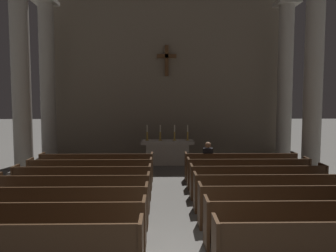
{
  "coord_description": "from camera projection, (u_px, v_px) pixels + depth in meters",
  "views": [
    {
      "loc": [
        -0.26,
        -5.03,
        2.79
      ],
      "look_at": [
        0.0,
        7.74,
        1.72
      ],
      "focal_mm": 35.97,
      "sensor_mm": 36.0,
      "label": 1
    }
  ],
  "objects": [
    {
      "name": "pew_left_row_1",
      "position": [
        20.0,
        250.0,
        5.12
      ],
      "size": [
        3.74,
        0.5,
        0.95
      ],
      "color": "#422B19",
      "rests_on": "ground"
    },
    {
      "name": "pew_left_row_2",
      "position": [
        44.0,
        225.0,
        6.15
      ],
      "size": [
        3.74,
        0.5,
        0.95
      ],
      "color": "#422B19",
      "rests_on": "ground"
    },
    {
      "name": "pew_left_row_3",
      "position": [
        61.0,
        206.0,
        7.18
      ],
      "size": [
        3.74,
        0.5,
        0.95
      ],
      "color": "#422B19",
      "rests_on": "ground"
    },
    {
      "name": "pew_left_row_4",
      "position": [
        73.0,
        193.0,
        8.21
      ],
      "size": [
        3.74,
        0.5,
        0.95
      ],
      "color": "#422B19",
      "rests_on": "ground"
    },
    {
      "name": "pew_left_row_5",
      "position": [
        83.0,
        182.0,
        9.23
      ],
      "size": [
        3.74,
        0.5,
        0.95
      ],
      "color": "#422B19",
      "rests_on": "ground"
    },
    {
      "name": "pew_left_row_6",
      "position": [
        91.0,
        174.0,
        10.26
      ],
      "size": [
        3.74,
        0.5,
        0.95
      ],
      "color": "#422B19",
      "rests_on": "ground"
    },
    {
      "name": "pew_left_row_7",
      "position": [
        97.0,
        167.0,
        11.29
      ],
      "size": [
        3.74,
        0.5,
        0.95
      ],
      "color": "#422B19",
      "rests_on": "ground"
    },
    {
      "name": "pew_right_row_1",
      "position": [
        334.0,
        247.0,
        5.21
      ],
      "size": [
        3.74,
        0.5,
        0.95
      ],
      "color": "#422B19",
      "rests_on": "ground"
    },
    {
      "name": "pew_right_row_2",
      "position": [
        305.0,
        223.0,
        6.24
      ],
      "size": [
        3.74,
        0.5,
        0.95
      ],
      "color": "#422B19",
      "rests_on": "ground"
    },
    {
      "name": "pew_right_row_3",
      "position": [
        285.0,
        205.0,
        7.27
      ],
      "size": [
        3.74,
        0.5,
        0.95
      ],
      "color": "#422B19",
      "rests_on": "ground"
    },
    {
      "name": "pew_right_row_4",
      "position": [
        269.0,
        192.0,
        8.3
      ],
      "size": [
        3.74,
        0.5,
        0.95
      ],
      "color": "#422B19",
      "rests_on": "ground"
    },
    {
      "name": "pew_right_row_5",
      "position": [
        258.0,
        181.0,
        9.33
      ],
      "size": [
        3.74,
        0.5,
        0.95
      ],
      "color": "#422B19",
      "rests_on": "ground"
    },
    {
      "name": "pew_right_row_6",
      "position": [
        248.0,
        173.0,
        10.36
      ],
      "size": [
        3.74,
        0.5,
        0.95
      ],
      "color": "#422B19",
      "rests_on": "ground"
    },
    {
      "name": "pew_right_row_7",
      "position": [
        240.0,
        166.0,
        11.39
      ],
      "size": [
        3.74,
        0.5,
        0.95
      ],
      "color": "#422B19",
      "rests_on": "ground"
    },
    {
      "name": "column_left_third",
      "position": [
        21.0,
        81.0,
        11.71
      ],
      "size": [
        0.96,
        0.96,
        6.92
      ],
      "color": "#ADA89E",
      "rests_on": "ground"
    },
    {
      "name": "column_right_third",
      "position": [
        313.0,
        81.0,
        11.92
      ],
      "size": [
        0.96,
        0.96,
        6.92
      ],
      "color": "#ADA89E",
      "rests_on": "ground"
    },
    {
      "name": "column_left_fourth",
      "position": [
        48.0,
        84.0,
        14.45
      ],
      "size": [
        0.96,
        0.96,
        6.92
      ],
      "color": "#ADA89E",
      "rests_on": "ground"
    },
    {
      "name": "column_right_fourth",
      "position": [
        285.0,
        84.0,
        14.66
      ],
      "size": [
        0.96,
        0.96,
        6.92
      ],
      "color": "#ADA89E",
      "rests_on": "ground"
    },
    {
      "name": "altar",
      "position": [
        167.0,
        152.0,
        14.16
      ],
      "size": [
        2.2,
        0.9,
        1.01
      ],
      "color": "#BCB7AD",
      "rests_on": "ground"
    },
    {
      "name": "candlestick_outer_left",
      "position": [
        147.0,
        136.0,
        14.09
      ],
      "size": [
        0.16,
        0.16,
        0.65
      ],
      "color": "#B79338",
      "rests_on": "altar"
    },
    {
      "name": "candlestick_inner_left",
      "position": [
        160.0,
        136.0,
        14.1
      ],
      "size": [
        0.16,
        0.16,
        0.65
      ],
      "color": "#B79338",
      "rests_on": "altar"
    },
    {
      "name": "candlestick_inner_right",
      "position": [
        175.0,
        136.0,
        14.11
      ],
      "size": [
        0.16,
        0.16,
        0.65
      ],
      "color": "#B79338",
      "rests_on": "altar"
    },
    {
      "name": "candlestick_outer_right",
      "position": [
        188.0,
        135.0,
        14.12
      ],
      "size": [
        0.16,
        0.16,
        0.65
      ],
      "color": "#B79338",
      "rests_on": "altar"
    },
    {
      "name": "apse_with_cross",
      "position": [
        167.0,
        70.0,
        15.86
      ],
      "size": [
        11.3,
        0.42,
        8.21
      ],
      "color": "gray",
      "rests_on": "ground"
    },
    {
      "name": "lone_worshipper",
      "position": [
        207.0,
        160.0,
        11.39
      ],
      "size": [
        0.32,
        0.43,
        1.32
      ],
      "color": "#26262B",
      "rests_on": "ground"
    }
  ]
}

